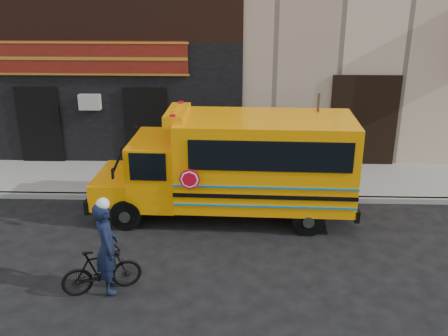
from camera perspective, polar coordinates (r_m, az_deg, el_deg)
name	(u,v)px	position (r m, az deg, el deg)	size (l,w,h in m)	color
ground	(242,245)	(12.18, 2.02, -8.77)	(120.00, 120.00, 0.00)	black
curb	(242,198)	(14.47, 2.02, -3.45)	(40.00, 0.20, 0.15)	gray
sidewalk	(242,179)	(15.85, 2.02, -1.24)	(40.00, 3.00, 0.15)	gray
school_bus	(239,163)	(13.02, 1.71, 0.55)	(6.96, 2.47, 2.92)	black
sign_pole	(316,146)	(13.82, 10.44, 2.52)	(0.07, 0.28, 3.20)	#3B423C
bicycle	(102,271)	(10.58, -13.80, -11.32)	(0.45, 1.61, 0.97)	black
cyclist	(107,250)	(10.32, -13.23, -9.06)	(0.70, 0.46, 1.93)	black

